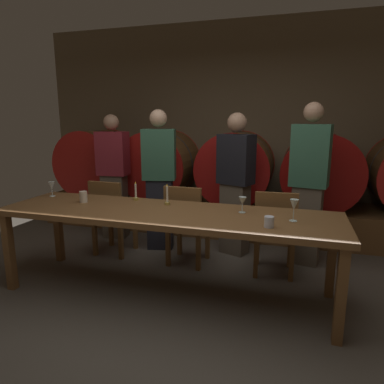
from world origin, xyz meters
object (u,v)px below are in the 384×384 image
Objects in this scene: wine_glass_center at (242,201)px; cup_right at (269,222)px; chair_center at (186,221)px; cup_left at (83,197)px; guest_center_right at (235,183)px; wine_glass_left at (52,186)px; wine_barrel_far_left at (98,162)px; wine_barrel_center at (237,167)px; wine_glass_right at (294,205)px; guest_far_right at (309,184)px; guest_far_left at (114,176)px; wine_barrel_left at (161,164)px; guest_center_left at (159,179)px; candle_left at (136,195)px; wine_barrel_right at (320,171)px; candle_right at (167,199)px; dining_table at (166,218)px; chair_right at (275,229)px; chair_left at (111,214)px.

cup_right is (0.25, -0.35, -0.06)m from wine_glass_center.
cup_left is at bearing 35.60° from chair_center.
wine_glass_left is at bearing 48.43° from guest_center_right.
wine_barrel_far_left is 2.41m from guest_center_right.
wine_barrel_center reaches higher than wine_glass_right.
guest_far_right is at bearing 18.47° from wine_glass_left.
guest_far_left is at bearing -46.90° from wine_barrel_far_left.
guest_far_left is (-0.39, -0.69, -0.08)m from wine_barrel_left.
wine_barrel_center is 1.84m from wine_glass_center.
guest_center_left reaches higher than wine_glass_center.
wine_barrel_center is 1.80m from candle_left.
guest_far_right reaches higher than guest_center_right.
guest_center_left is (-1.85, -0.91, -0.05)m from wine_barrel_right.
wine_glass_right is at bearing -4.95° from wine_glass_left.
guest_far_left is at bearing 149.01° from wine_glass_center.
wine_glass_left is 1.41× the size of cup_left.
wine_barrel_center is 1.19m from guest_center_left.
wine_glass_center is (1.08, -0.16, 0.05)m from candle_left.
wine_barrel_center is 1.77m from candle_right.
dining_table is 1.61m from guest_far_right.
guest_center_left is 1.86m from cup_right.
cup_left is at bearing -170.20° from candle_right.
candle_right is (1.79, -1.73, -0.08)m from wine_barrel_far_left.
chair_center is at bearing -136.66° from wine_barrel_right.
guest_far_right is 1.07m from wine_glass_right.
dining_table is at bearing -125.05° from wine_barrel_right.
chair_center is 4.36× the size of candle_right.
chair_right is at bearing 23.75° from candle_right.
guest_far_left is 0.99× the size of guest_center_right.
wine_glass_left is 0.87× the size of wine_glass_right.
cup_right is (1.83, -0.88, 0.32)m from chair_left.
chair_left is at bearing -54.10° from wine_barrel_far_left.
wine_glass_center is 0.44m from cup_right.
guest_far_left reaches higher than wine_barrel_left.
wine_barrel_left is 5.13× the size of candle_left.
guest_far_left reaches higher than chair_left.
wine_glass_left is (-1.34, 0.21, 0.17)m from dining_table.
dining_table is 1.85× the size of guest_far_left.
wine_barrel_left is 2.12m from dining_table.
guest_center_right is (0.41, 1.14, 0.13)m from dining_table.
guest_center_right reaches higher than chair_center.
chair_left is 0.71m from candle_left.
guest_far_right is (1.68, 0.02, 0.03)m from guest_center_left.
wine_barrel_right is 1.97m from wine_glass_right.
wine_barrel_far_left is 1.04m from wine_barrel_left.
dining_table is at bearing 100.63° from guest_center_left.
guest_center_right reaches higher than cup_left.
wine_glass_center is (2.50, -1.81, -0.04)m from wine_barrel_far_left.
wine_barrel_far_left is at bearing -51.59° from chair_left.
chair_center is 5.78× the size of wine_glass_left.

